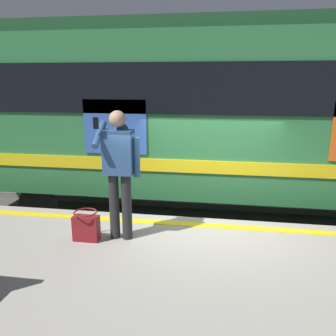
{
  "coord_description": "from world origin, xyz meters",
  "views": [
    {
      "loc": [
        -0.21,
        5.27,
        3.19
      ],
      "look_at": [
        0.58,
        0.3,
        1.9
      ],
      "focal_mm": 36.69,
      "sensor_mm": 36.0,
      "label": 1
    }
  ],
  "objects": [
    {
      "name": "passenger",
      "position": [
        1.15,
        0.9,
        2.07
      ],
      "size": [
        0.57,
        0.55,
        1.81
      ],
      "color": "#262628",
      "rests_on": "platform"
    },
    {
      "name": "ground_plane",
      "position": [
        0.0,
        0.0,
        0.0
      ],
      "size": [
        24.82,
        24.82,
        0.0
      ],
      "primitive_type": "plane",
      "color": "#4C4742"
    },
    {
      "name": "track_rail_far",
      "position": [
        0.0,
        -2.99,
        0.08
      ],
      "size": [
        17.36,
        0.08,
        0.16
      ],
      "primitive_type": "cube",
      "color": "slate",
      "rests_on": "ground"
    },
    {
      "name": "safety_line",
      "position": [
        0.0,
        0.3,
        1.0
      ],
      "size": [
        13.09,
        0.16,
        0.01
      ],
      "primitive_type": "cube",
      "color": "yellow",
      "rests_on": "platform"
    },
    {
      "name": "track_rail_near",
      "position": [
        0.0,
        -1.55,
        0.08
      ],
      "size": [
        17.36,
        0.08,
        0.16
      ],
      "primitive_type": "cube",
      "color": "slate",
      "rests_on": "ground"
    },
    {
      "name": "train_carriage",
      "position": [
        -0.44,
        -2.27,
        2.6
      ],
      "size": [
        12.51,
        2.88,
        4.13
      ],
      "color": "#2D723F",
      "rests_on": "ground"
    },
    {
      "name": "handbag",
      "position": [
        1.62,
        1.06,
        1.2
      ],
      "size": [
        0.36,
        0.33,
        0.43
      ],
      "color": "maroon",
      "rests_on": "platform"
    }
  ]
}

